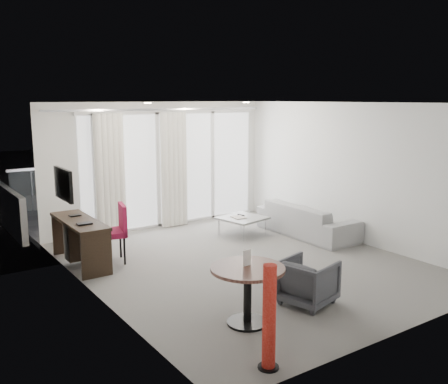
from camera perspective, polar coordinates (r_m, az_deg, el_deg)
floor at (r=8.29m, az=2.36°, el=-8.13°), size 5.00×6.00×0.00m
ceiling at (r=7.85m, az=2.51°, el=10.14°), size 5.00×6.00×0.00m
wall_left at (r=6.80m, az=-14.72°, el=-1.32°), size 0.00×6.00×2.60m
wall_right at (r=9.65m, az=14.43°, el=2.17°), size 0.00×6.00×2.60m
wall_front at (r=5.89m, az=20.17°, el=-3.45°), size 5.00×0.00×2.60m
window_panel at (r=10.63m, az=-5.92°, el=2.67°), size 4.00×0.02×2.38m
window_frame at (r=10.62m, az=-5.88°, el=2.66°), size 4.10×0.06×2.44m
curtain_left at (r=9.88m, az=-12.87°, el=1.85°), size 0.60×0.20×2.38m
curtain_right at (r=10.47m, az=-5.73°, el=2.54°), size 0.60×0.20×2.38m
curtain_track at (r=10.25m, az=-7.10°, el=9.36°), size 4.80×0.04×0.04m
downlight_a at (r=8.75m, az=-8.72°, el=10.02°), size 0.12×0.12×0.02m
downlight_b at (r=9.85m, az=2.53°, el=10.19°), size 0.12×0.12×0.02m
desk at (r=8.46m, az=-16.10°, el=-5.54°), size 0.49×1.58×0.74m
tv at (r=8.16m, az=-17.89°, el=0.84°), size 0.05×0.80×0.50m
desk_chair at (r=8.40m, az=-12.93°, el=-4.68°), size 0.63×0.61×0.97m
round_table at (r=6.08m, az=2.70°, el=-11.75°), size 1.15×1.15×0.71m
menu_card at (r=6.00m, az=2.63°, el=-8.31°), size 0.11×0.02×0.19m
red_lamp at (r=5.09m, az=5.19°, el=-14.09°), size 0.28×0.28×1.09m
tub_armchair at (r=6.74m, az=9.54°, el=-10.08°), size 0.80×0.79×0.60m
coffee_table at (r=9.91m, az=2.10°, el=-3.90°), size 0.94×0.94×0.36m
remote at (r=10.01m, az=1.96°, el=-2.68°), size 0.07×0.15×0.02m
magazine at (r=9.82m, az=1.68°, el=-2.94°), size 0.27×0.33×0.02m
sofa at (r=10.00m, az=9.48°, el=-3.10°), size 0.85×2.16×0.63m
terrace_slab at (r=12.20m, az=-9.20°, el=-2.40°), size 5.60×3.00×0.12m
rattan_chair_a at (r=11.69m, az=-6.43°, el=-0.35°), size 0.64×0.64×0.90m
rattan_chair_b at (r=12.51m, az=-1.14°, el=0.13°), size 0.60×0.60×0.77m
rattan_table at (r=12.36m, az=-5.41°, el=-0.67°), size 0.65×0.65×0.50m
balustrade at (r=13.39m, az=-11.92°, el=1.12°), size 5.50×0.06×1.05m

